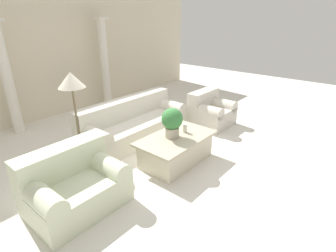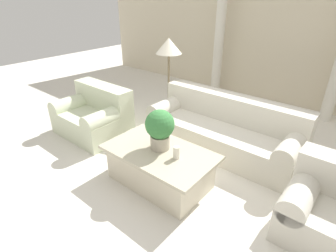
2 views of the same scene
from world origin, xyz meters
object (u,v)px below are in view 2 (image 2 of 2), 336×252
Objects in this scene: loveseat at (94,115)px; floor_lamp at (169,50)px; coffee_table at (160,166)px; sofa_long at (223,129)px; armchair at (336,211)px; potted_plant at (160,128)px.

floor_lamp is (0.77, 1.06, 1.02)m from loveseat.
floor_lamp is at bearing 125.74° from coffee_table.
sofa_long is 1.94× the size of loveseat.
floor_lamp is (-0.99, 1.37, 1.11)m from coffee_table.
armchair is (1.86, 0.45, 0.08)m from coffee_table.
coffee_table is at bearing -166.30° from armchair.
sofa_long is at bearing 81.43° from coffee_table.
potted_plant is 0.56× the size of armchair.
loveseat is at bearing -177.78° from armchair.
floor_lamp is 1.71× the size of armchair.
potted_plant is (-0.23, -1.21, 0.44)m from sofa_long.
potted_plant reaches higher than sofa_long.
sofa_long is 1.86m from armchair.
coffee_table is (-0.19, -1.27, -0.08)m from sofa_long.
armchair is (3.62, 0.14, -0.01)m from loveseat.
sofa_long is 1.57m from floor_lamp.
coffee_table is 0.52m from potted_plant.
sofa_long is at bearing 26.11° from loveseat.
loveseat is at bearing 169.93° from coffee_table.
floor_lamp reaches higher than loveseat.
sofa_long is 1.31m from potted_plant.
loveseat reaches higher than coffee_table.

